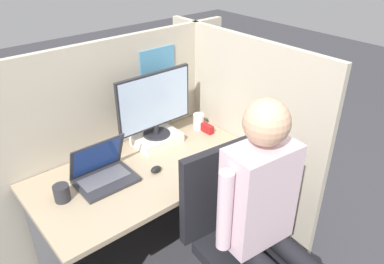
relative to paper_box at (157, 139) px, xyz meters
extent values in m
cube|color=#B7AD99|center=(-0.21, 0.18, -0.05)|extent=(1.84, 0.04, 1.40)
cube|color=#4C8EB7|center=(0.14, 0.15, 0.35)|extent=(0.27, 0.01, 0.38)
cube|color=#B7AD99|center=(0.48, -0.27, -0.05)|extent=(0.04, 1.34, 1.40)
cube|color=tan|center=(-0.21, -0.20, -0.05)|extent=(1.34, 0.70, 0.03)
cube|color=#4C4C51|center=(0.42, -0.20, -0.40)|extent=(0.03, 0.60, 0.68)
cube|color=white|center=(0.00, 0.00, 0.00)|extent=(0.29, 0.21, 0.06)
cylinder|color=#232328|center=(0.00, 0.00, 0.04)|extent=(0.17, 0.17, 0.01)
cylinder|color=#232328|center=(0.00, 0.00, 0.08)|extent=(0.04, 0.04, 0.06)
cube|color=#232328|center=(0.00, 0.00, 0.27)|extent=(0.52, 0.02, 0.36)
cube|color=silver|center=(0.00, -0.01, 0.27)|extent=(0.50, 0.00, 0.33)
cube|color=#2D2D33|center=(-0.46, -0.16, -0.02)|extent=(0.32, 0.24, 0.02)
cube|color=#5B5B60|center=(-0.46, -0.14, -0.01)|extent=(0.27, 0.13, 0.00)
cube|color=#2D2D33|center=(-0.46, -0.09, 0.10)|extent=(0.32, 0.10, 0.22)
cube|color=#1E3D93|center=(-0.46, -0.09, 0.10)|extent=(0.28, 0.08, 0.20)
ellipsoid|color=black|center=(-0.20, -0.26, -0.01)|extent=(0.07, 0.04, 0.04)
cube|color=#A31919|center=(0.35, -0.09, 0.00)|extent=(0.04, 0.13, 0.06)
cone|color=orange|center=(0.09, -0.42, -0.01)|extent=(0.05, 0.09, 0.05)
cylinder|color=green|center=(0.09, -0.36, -0.01)|extent=(0.03, 0.02, 0.03)
cube|color=black|center=(-0.03, -0.89, -0.31)|extent=(0.51, 0.51, 0.07)
cube|color=black|center=(-0.06, -0.63, -0.02)|extent=(0.44, 0.10, 0.52)
cylinder|color=black|center=(0.07, -1.03, -0.22)|extent=(0.15, 0.36, 0.11)
cube|color=silver|center=(-0.03, -0.89, 0.10)|extent=(0.36, 0.23, 0.53)
sphere|color=#D8A884|center=(-0.03, -0.89, 0.49)|extent=(0.21, 0.21, 0.21)
cylinder|color=silver|center=(-0.24, -0.86, 0.10)|extent=(0.07, 0.07, 0.43)
cylinder|color=silver|center=(0.17, -0.91, 0.10)|extent=(0.07, 0.07, 0.43)
cylinder|color=white|center=(0.34, -0.02, 0.02)|extent=(0.08, 0.08, 0.11)
cylinder|color=#28282D|center=(-0.71, -0.15, 0.01)|extent=(0.08, 0.08, 0.09)
camera|label=1|loc=(-1.18, -1.75, 1.23)|focal=35.00mm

